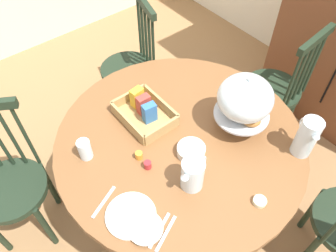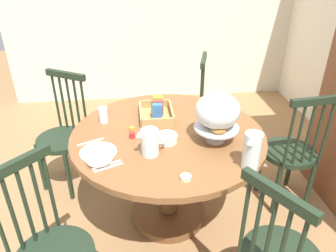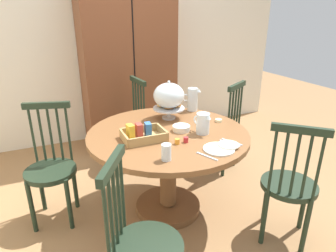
{
  "view_description": "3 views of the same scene",
  "coord_description": "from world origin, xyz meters",
  "px_view_note": "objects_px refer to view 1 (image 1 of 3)",
  "views": [
    {
      "loc": [
        0.64,
        -0.76,
        2.08
      ],
      "look_at": [
        -0.23,
        -0.06,
        0.74
      ],
      "focal_mm": 35.63,
      "sensor_mm": 36.0,
      "label": 1
    },
    {
      "loc": [
        1.69,
        -0.27,
        1.81
      ],
      "look_at": [
        -0.13,
        -0.06,
        0.79
      ],
      "focal_mm": 34.42,
      "sensor_mm": 36.0,
      "label": 2
    },
    {
      "loc": [
        -1.0,
        -2.04,
        1.64
      ],
      "look_at": [
        -0.13,
        -0.06,
        0.79
      ],
      "focal_mm": 31.5,
      "sensor_mm": 36.0,
      "label": 3
    }
  ],
  "objects_px": {
    "windsor_chair_by_cabinet": "(131,69)",
    "china_plate_small": "(145,228)",
    "pastry_stand_with_dome": "(246,100)",
    "china_plate_large": "(131,215)",
    "dining_table": "(179,159)",
    "milk_pitcher": "(193,175)",
    "butter_dish": "(260,201)",
    "drinking_glass": "(85,149)",
    "windsor_chair_facing_door": "(11,185)",
    "windsor_chair_near_window": "(275,91)",
    "cereal_bowl": "(191,150)",
    "cereal_basket": "(144,111)",
    "orange_juice_pitcher": "(306,138)"
  },
  "relations": [
    {
      "from": "pastry_stand_with_dome",
      "to": "china_plate_large",
      "type": "xyz_separation_m",
      "value": [
        0.05,
        -0.73,
        -0.19
      ]
    },
    {
      "from": "windsor_chair_near_window",
      "to": "pastry_stand_with_dome",
      "type": "bearing_deg",
      "value": -72.58
    },
    {
      "from": "dining_table",
      "to": "butter_dish",
      "type": "xyz_separation_m",
      "value": [
        0.5,
        0.04,
        0.21
      ]
    },
    {
      "from": "windsor_chair_facing_door",
      "to": "china_plate_small",
      "type": "bearing_deg",
      "value": 25.38
    },
    {
      "from": "windsor_chair_near_window",
      "to": "pastry_stand_with_dome",
      "type": "distance_m",
      "value": 0.84
    },
    {
      "from": "china_plate_small",
      "to": "windsor_chair_by_cabinet",
      "type": "bearing_deg",
      "value": 148.83
    },
    {
      "from": "cereal_basket",
      "to": "china_plate_small",
      "type": "bearing_deg",
      "value": -35.93
    },
    {
      "from": "windsor_chair_facing_door",
      "to": "milk_pitcher",
      "type": "bearing_deg",
      "value": 42.08
    },
    {
      "from": "milk_pitcher",
      "to": "drinking_glass",
      "type": "bearing_deg",
      "value": -145.88
    },
    {
      "from": "pastry_stand_with_dome",
      "to": "china_plate_small",
      "type": "xyz_separation_m",
      "value": [
        0.14,
        -0.71,
        -0.18
      ]
    },
    {
      "from": "cereal_bowl",
      "to": "windsor_chair_facing_door",
      "type": "bearing_deg",
      "value": -127.97
    },
    {
      "from": "windsor_chair_by_cabinet",
      "to": "china_plate_small",
      "type": "bearing_deg",
      "value": -31.17
    },
    {
      "from": "cereal_bowl",
      "to": "drinking_glass",
      "type": "distance_m",
      "value": 0.51
    },
    {
      "from": "dining_table",
      "to": "windsor_chair_facing_door",
      "type": "bearing_deg",
      "value": -122.01
    },
    {
      "from": "windsor_chair_facing_door",
      "to": "butter_dish",
      "type": "height_order",
      "value": "windsor_chair_facing_door"
    },
    {
      "from": "pastry_stand_with_dome",
      "to": "windsor_chair_facing_door",
      "type": "bearing_deg",
      "value": -120.41
    },
    {
      "from": "dining_table",
      "to": "windsor_chair_facing_door",
      "type": "xyz_separation_m",
      "value": [
        -0.5,
        -0.8,
        -0.09
      ]
    },
    {
      "from": "china_plate_small",
      "to": "cereal_bowl",
      "type": "distance_m",
      "value": 0.44
    },
    {
      "from": "windsor_chair_by_cabinet",
      "to": "cereal_basket",
      "type": "bearing_deg",
      "value": -27.1
    },
    {
      "from": "cereal_basket",
      "to": "china_plate_small",
      "type": "xyz_separation_m",
      "value": [
        0.52,
        -0.37,
        -0.02
      ]
    },
    {
      "from": "pastry_stand_with_dome",
      "to": "drinking_glass",
      "type": "height_order",
      "value": "pastry_stand_with_dome"
    },
    {
      "from": "butter_dish",
      "to": "drinking_glass",
      "type": "bearing_deg",
      "value": -146.19
    },
    {
      "from": "windsor_chair_near_window",
      "to": "cereal_bowl",
      "type": "bearing_deg",
      "value": -79.77
    },
    {
      "from": "milk_pitcher",
      "to": "cereal_bowl",
      "type": "distance_m",
      "value": 0.18
    },
    {
      "from": "china_plate_large",
      "to": "cereal_bowl",
      "type": "height_order",
      "value": "cereal_bowl"
    },
    {
      "from": "milk_pitcher",
      "to": "butter_dish",
      "type": "distance_m",
      "value": 0.32
    },
    {
      "from": "dining_table",
      "to": "windsor_chair_by_cabinet",
      "type": "height_order",
      "value": "windsor_chair_by_cabinet"
    },
    {
      "from": "orange_juice_pitcher",
      "to": "china_plate_large",
      "type": "distance_m",
      "value": 0.89
    },
    {
      "from": "cereal_basket",
      "to": "china_plate_large",
      "type": "relative_size",
      "value": 1.44
    },
    {
      "from": "pastry_stand_with_dome",
      "to": "milk_pitcher",
      "type": "bearing_deg",
      "value": -76.64
    },
    {
      "from": "milk_pitcher",
      "to": "china_plate_large",
      "type": "relative_size",
      "value": 0.85
    },
    {
      "from": "orange_juice_pitcher",
      "to": "drinking_glass",
      "type": "distance_m",
      "value": 1.05
    },
    {
      "from": "dining_table",
      "to": "orange_juice_pitcher",
      "type": "bearing_deg",
      "value": 43.19
    },
    {
      "from": "china_plate_large",
      "to": "cereal_bowl",
      "type": "xyz_separation_m",
      "value": [
        -0.09,
        0.42,
        0.02
      ]
    },
    {
      "from": "china_plate_small",
      "to": "butter_dish",
      "type": "relative_size",
      "value": 2.5
    },
    {
      "from": "windsor_chair_facing_door",
      "to": "orange_juice_pitcher",
      "type": "height_order",
      "value": "windsor_chair_facing_door"
    },
    {
      "from": "pastry_stand_with_dome",
      "to": "cereal_bowl",
      "type": "relative_size",
      "value": 2.46
    },
    {
      "from": "windsor_chair_near_window",
      "to": "china_plate_large",
      "type": "xyz_separation_m",
      "value": [
        0.26,
        -1.38,
        0.29
      ]
    },
    {
      "from": "dining_table",
      "to": "milk_pitcher",
      "type": "xyz_separation_m",
      "value": [
        0.24,
        -0.13,
        0.27
      ]
    },
    {
      "from": "windsor_chair_facing_door",
      "to": "cereal_basket",
      "type": "distance_m",
      "value": 0.85
    },
    {
      "from": "pastry_stand_with_dome",
      "to": "cereal_basket",
      "type": "xyz_separation_m",
      "value": [
        -0.37,
        -0.34,
        -0.16
      ]
    },
    {
      "from": "windsor_chair_facing_door",
      "to": "windsor_chair_near_window",
      "type": "bearing_deg",
      "value": 76.02
    },
    {
      "from": "orange_juice_pitcher",
      "to": "milk_pitcher",
      "type": "distance_m",
      "value": 0.58
    },
    {
      "from": "cereal_basket",
      "to": "china_plate_large",
      "type": "height_order",
      "value": "cereal_basket"
    },
    {
      "from": "windsor_chair_by_cabinet",
      "to": "orange_juice_pitcher",
      "type": "xyz_separation_m",
      "value": [
        1.33,
        0.12,
        0.39
      ]
    },
    {
      "from": "milk_pitcher",
      "to": "china_plate_small",
      "type": "relative_size",
      "value": 1.24
    },
    {
      "from": "windsor_chair_near_window",
      "to": "cereal_bowl",
      "type": "height_order",
      "value": "windsor_chair_near_window"
    },
    {
      "from": "windsor_chair_by_cabinet",
      "to": "china_plate_small",
      "type": "distance_m",
      "value": 1.41
    },
    {
      "from": "dining_table",
      "to": "orange_juice_pitcher",
      "type": "relative_size",
      "value": 5.86
    },
    {
      "from": "windsor_chair_near_window",
      "to": "windsor_chair_facing_door",
      "type": "xyz_separation_m",
      "value": [
        -0.43,
        -1.74,
        0.0
      ]
    }
  ]
}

